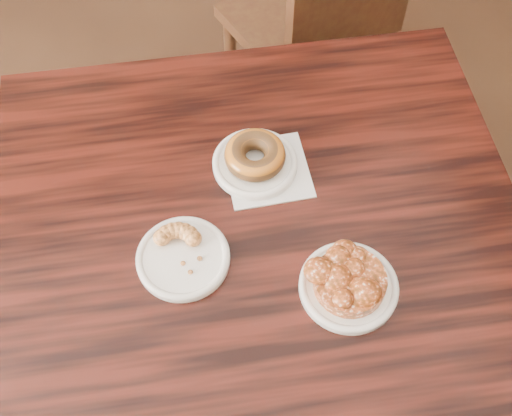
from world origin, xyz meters
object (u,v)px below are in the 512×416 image
object	(u,v)px
cafe_table	(262,327)
apple_fritter	(350,280)
chair_far	(306,23)
cruller_fragment	(182,253)
glazed_donut	(255,155)

from	to	relation	value
cafe_table	apple_fritter	bearing A→B (deg)	-39.31
apple_fritter	chair_far	bearing A→B (deg)	72.52
apple_fritter	cruller_fragment	world-z (taller)	apple_fritter
chair_far	cruller_fragment	size ratio (longest dim) A/B	9.04
chair_far	apple_fritter	xyz separation A→B (m)	(-0.29, -0.91, 0.33)
cafe_table	chair_far	xyz separation A→B (m)	(0.39, 0.79, 0.08)
cafe_table	glazed_donut	xyz separation A→B (m)	(0.04, 0.16, 0.41)
cafe_table	cruller_fragment	size ratio (longest dim) A/B	9.23
cafe_table	glazed_donut	distance (m)	0.44
glazed_donut	cruller_fragment	distance (m)	0.22
glazed_donut	chair_far	bearing A→B (deg)	60.65
chair_far	cruller_fragment	distance (m)	0.99
cafe_table	apple_fritter	world-z (taller)	apple_fritter
cruller_fragment	glazed_donut	bearing A→B (deg)	40.06
chair_far	cruller_fragment	world-z (taller)	chair_far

